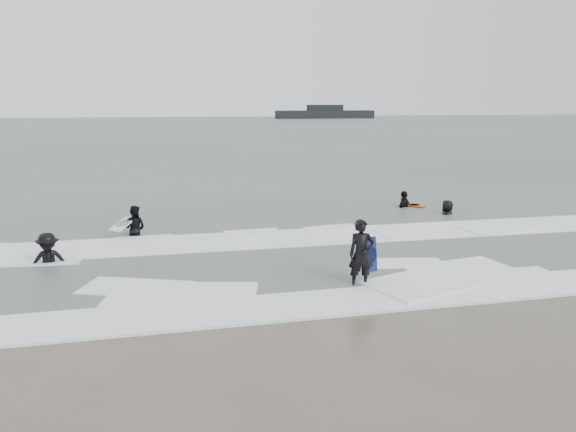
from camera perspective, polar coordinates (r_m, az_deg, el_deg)
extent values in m
plane|color=brown|center=(14.75, 4.23, -8.05)|extent=(320.00, 320.00, 0.00)
plane|color=#47544C|center=(93.50, -10.06, 8.50)|extent=(320.00, 320.00, 0.00)
imported|color=black|center=(15.48, 7.36, -7.15)|extent=(0.73, 0.52, 1.89)
imported|color=black|center=(21.66, -15.25, -2.00)|extent=(1.03, 0.94, 1.72)
imported|color=black|center=(18.73, -23.11, -4.68)|extent=(1.29, 0.83, 1.89)
imported|color=black|center=(27.02, 11.70, 0.83)|extent=(1.19, 1.10, 1.96)
imported|color=black|center=(25.72, 15.85, 0.09)|extent=(1.02, 1.05, 1.82)
cube|color=white|center=(14.20, 4.93, -8.72)|extent=(30.03, 2.32, 0.07)
cube|color=white|center=(20.31, -0.61, -2.36)|extent=(30.00, 2.60, 0.09)
cube|color=black|center=(157.78, 3.77, 10.26)|extent=(27.21, 4.86, 2.14)
cube|color=black|center=(157.75, 3.78, 10.93)|extent=(9.72, 2.92, 1.55)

